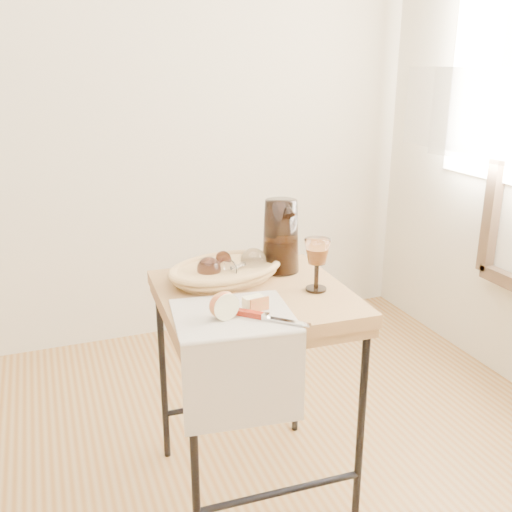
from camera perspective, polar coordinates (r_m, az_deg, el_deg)
name	(u,v)px	position (r m, az deg, el deg)	size (l,w,h in m)	color
wall_back	(61,76)	(2.91, -18.66, 16.45)	(3.60, 0.00, 2.70)	beige
side_table	(254,394)	(1.97, -0.21, -13.40)	(0.58, 0.58, 0.73)	brown
tea_towel	(233,315)	(1.63, -2.28, -5.84)	(0.33, 0.30, 0.01)	silver
bread_basket	(226,272)	(1.88, -2.93, -1.61)	(0.36, 0.24, 0.05)	#B2844A
goblet_lying_a	(215,264)	(1.88, -4.02, -0.84)	(0.13, 0.08, 0.08)	brown
goblet_lying_b	(244,264)	(1.87, -1.21, -0.79)	(0.14, 0.09, 0.09)	white
pitcher	(281,236)	(1.94, 2.45, 1.99)	(0.17, 0.25, 0.28)	black
wine_goblet	(317,265)	(1.79, 6.01, -0.87)	(0.08, 0.08, 0.17)	white
apple_half	(223,305)	(1.59, -3.28, -4.79)	(0.08, 0.04, 0.08)	red
apple_wedge	(253,303)	(1.65, -0.26, -4.65)	(0.06, 0.03, 0.04)	#F7F3BA
table_knife	(268,317)	(1.59, 1.22, -6.01)	(0.22, 0.02, 0.02)	silver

